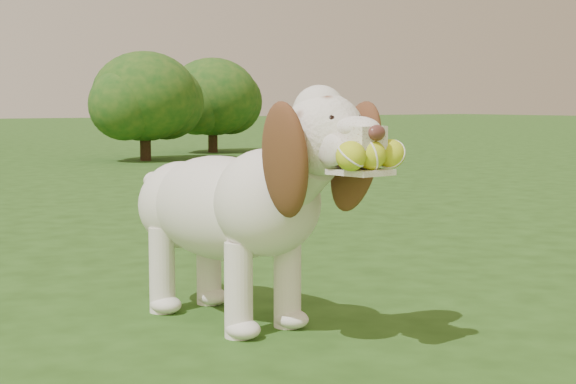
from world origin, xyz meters
TOP-DOWN VIEW (x-y plane):
  - ground at (0.00, 0.00)m, footprint 80.00×80.00m
  - dog at (-0.58, 0.10)m, footprint 0.51×1.26m
  - shrub_d at (4.40, 9.43)m, footprint 1.39×1.39m
  - shrub_c at (2.74, 8.23)m, footprint 1.38×1.38m

SIDE VIEW (x-z plane):
  - ground at x=0.00m, z-range 0.00..0.00m
  - dog at x=-0.58m, z-range 0.03..0.84m
  - shrub_c at x=2.74m, z-range 0.13..1.56m
  - shrub_d at x=4.40m, z-range 0.13..1.57m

